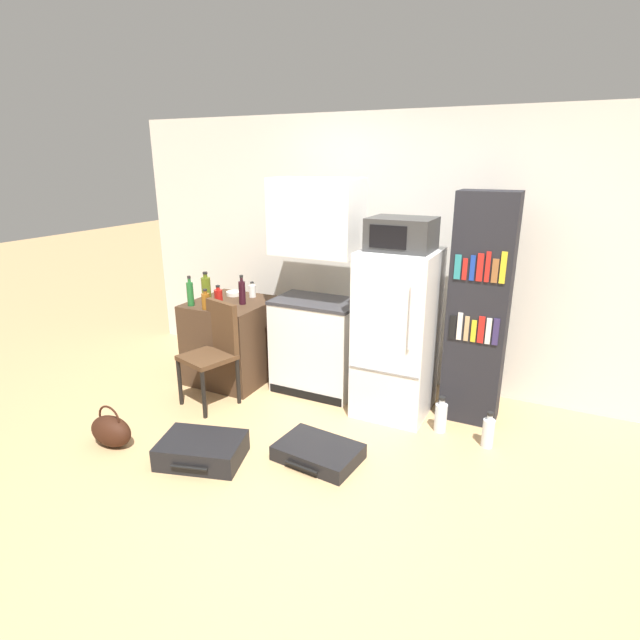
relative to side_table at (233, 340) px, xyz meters
The scene contains 20 objects.
ground_plane 1.97m from the side_table, 39.36° to the right, with size 24.00×24.00×0.00m, color tan.
wall_back 2.05m from the side_table, 24.68° to the left, with size 6.40×0.10×2.51m.
side_table is the anchor object (origin of this frame).
kitchen_hutch 1.00m from the side_table, ahead, with size 0.78×0.50×1.95m.
refrigerator 1.67m from the side_table, ahead, with size 0.60×0.65×1.41m.
microwave 2.00m from the side_table, ahead, with size 0.50×0.41×0.26m.
bookshelf 2.33m from the side_table, ahead, with size 0.46×0.31×1.87m.
bottle_milk_white 0.53m from the side_table, 65.96° to the left, with size 0.07×0.07×0.15m.
bottle_amber_beer 0.57m from the side_table, 98.28° to the right, with size 0.07×0.07×0.19m.
bottle_olive_oil 0.59m from the side_table, behind, with size 0.09×0.09×0.26m.
bottle_green_tall 0.64m from the side_table, 131.04° to the right, with size 0.06×0.06×0.28m.
bottle_wine_dark 0.54m from the side_table, ahead, with size 0.06×0.06×0.28m.
bottle_ketchup_red 0.51m from the side_table, 94.25° to the right, with size 0.08×0.08×0.19m.
bowl 0.47m from the side_table, 117.34° to the left, with size 0.15×0.15×0.04m.
chair 0.52m from the side_table, 71.48° to the right, with size 0.50×0.50×0.91m.
suitcase_large_flat 1.70m from the side_table, 33.39° to the right, with size 0.63×0.48×0.11m.
suitcase_small_flat 1.48m from the side_table, 63.88° to the right, with size 0.68×0.56×0.17m.
handbag 1.47m from the side_table, 94.38° to the right, with size 0.36×0.20×0.33m.
water_bottle_front 2.12m from the side_table, ahead, with size 0.10×0.10×0.30m.
water_bottle_middle 2.50m from the side_table, ahead, with size 0.09×0.09×0.29m.
Camera 1 is at (1.30, -2.53, 2.09)m, focal length 28.00 mm.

